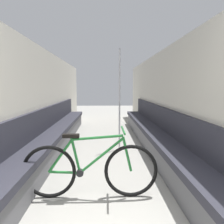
% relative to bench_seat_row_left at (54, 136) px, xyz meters
% --- Properties ---
extents(wall_left, '(0.10, 10.84, 2.21)m').
position_rel_bench_seat_row_left_xyz_m(wall_left, '(-0.25, 0.05, 0.79)').
color(wall_left, beige).
rests_on(wall_left, ground).
extents(wall_right, '(0.10, 10.84, 2.21)m').
position_rel_bench_seat_row_left_xyz_m(wall_right, '(2.45, 0.05, 0.79)').
color(wall_right, beige).
rests_on(wall_right, ground).
extents(bench_seat_row_left, '(0.47, 6.69, 0.94)m').
position_rel_bench_seat_row_left_xyz_m(bench_seat_row_left, '(0.00, 0.00, 0.00)').
color(bench_seat_row_left, '#5B5B60').
rests_on(bench_seat_row_left, ground).
extents(bench_seat_row_right, '(0.47, 6.69, 0.94)m').
position_rel_bench_seat_row_left_xyz_m(bench_seat_row_right, '(2.20, 0.00, 0.00)').
color(bench_seat_row_right, '#5B5B60').
rests_on(bench_seat_row_right, ground).
extents(bicycle, '(1.69, 0.46, 0.87)m').
position_rel_bench_seat_row_left_xyz_m(bicycle, '(0.92, -2.06, 0.05)').
color(bicycle, black).
rests_on(bicycle, ground).
extents(grab_pole_near, '(0.08, 0.08, 2.19)m').
position_rel_bench_seat_row_left_xyz_m(grab_pole_near, '(1.42, 0.01, 0.76)').
color(grab_pole_near, gray).
rests_on(grab_pole_near, ground).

